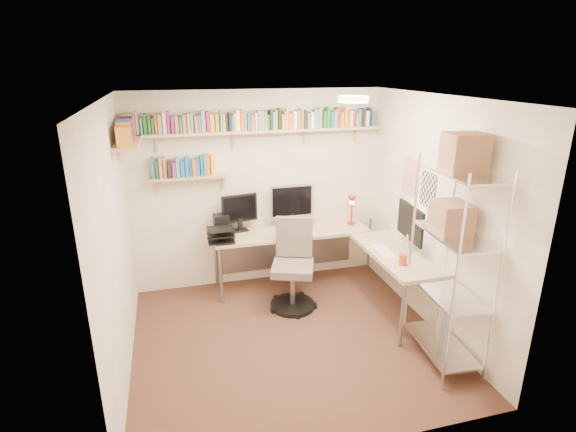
% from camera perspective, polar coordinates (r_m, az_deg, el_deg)
% --- Properties ---
extents(ground, '(3.20, 3.20, 0.00)m').
position_cam_1_polar(ground, '(4.96, 0.13, -15.37)').
color(ground, '#472B1E').
rests_on(ground, ground).
extents(room_shell, '(3.24, 3.04, 2.52)m').
position_cam_1_polar(room_shell, '(4.29, 0.20, 2.02)').
color(room_shell, beige).
rests_on(room_shell, ground).
extents(wall_shelves, '(3.12, 1.09, 0.80)m').
position_cam_1_polar(wall_shelves, '(5.36, -7.91, 10.43)').
color(wall_shelves, tan).
rests_on(wall_shelves, ground).
extents(corner_desk, '(2.37, 2.00, 1.33)m').
position_cam_1_polar(corner_desk, '(5.55, 2.46, -2.64)').
color(corner_desk, tan).
rests_on(corner_desk, ground).
extents(office_chair, '(0.61, 0.62, 1.07)m').
position_cam_1_polar(office_chair, '(5.37, 0.66, -6.97)').
color(office_chair, black).
rests_on(office_chair, ground).
extents(wire_rack, '(0.50, 0.90, 2.23)m').
position_cam_1_polar(wire_rack, '(4.30, 20.49, 0.16)').
color(wire_rack, silver).
rests_on(wire_rack, ground).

